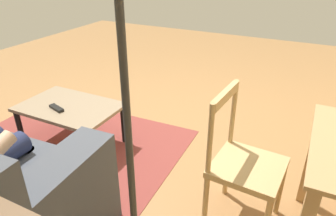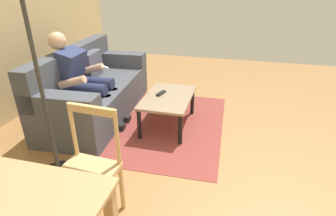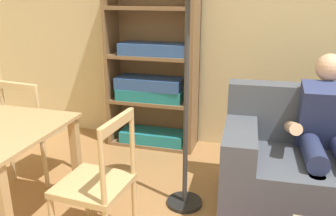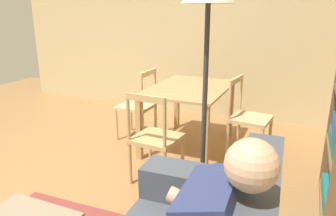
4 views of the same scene
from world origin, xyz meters
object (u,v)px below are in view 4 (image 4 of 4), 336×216
object	(u,v)px
dining_chair_facing_couch	(155,139)
floor_lamp	(208,12)
dining_table	(189,97)
dining_chair_by_doorway	(138,106)
dining_chair_near_wall	(248,118)

from	to	relation	value
dining_chair_facing_couch	floor_lamp	bearing A→B (deg)	55.04
dining_table	floor_lamp	xyz separation A→B (m)	(1.37, 0.61, 0.98)
dining_table	dining_chair_by_doorway	bearing A→B (deg)	-90.03
dining_chair_by_doorway	floor_lamp	world-z (taller)	floor_lamp
dining_chair_facing_couch	dining_chair_by_doorway	bearing A→B (deg)	-143.25
dining_table	dining_chair_facing_couch	distance (m)	0.96
dining_table	floor_lamp	distance (m)	1.79
dining_chair_near_wall	dining_chair_facing_couch	world-z (taller)	dining_chair_facing_couch
dining_chair_by_doorway	floor_lamp	distance (m)	2.23
dining_chair_by_doorway	floor_lamp	xyz separation A→B (m)	(1.37, 1.31, 1.17)
dining_table	dining_chair_near_wall	bearing A→B (deg)	90.28
dining_table	dining_chair_near_wall	world-z (taller)	dining_chair_near_wall
dining_chair_by_doorway	dining_chair_near_wall	bearing A→B (deg)	90.12
dining_chair_facing_couch	floor_lamp	world-z (taller)	floor_lamp
dining_table	dining_chair_near_wall	xyz separation A→B (m)	(-0.00, 0.71, -0.18)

